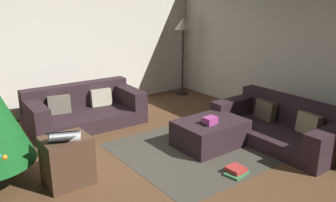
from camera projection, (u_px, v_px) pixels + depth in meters
ground_plane at (149, 179)px, 4.11m from camera, size 6.40×6.40×0.00m
rear_partition at (51, 43)px, 6.14m from camera, size 6.40×0.12×2.60m
corner_partition at (310, 48)px, 5.53m from camera, size 0.12×6.40×2.60m
couch_left at (83, 110)px, 5.84m from camera, size 1.90×1.07×0.65m
couch_right at (282, 126)px, 5.15m from camera, size 1.01×1.91×0.62m
ottoman at (210, 133)px, 4.99m from camera, size 0.98×0.71×0.38m
gift_box at (210, 121)px, 4.79m from camera, size 0.20×0.16×0.10m
tv_remote at (204, 124)px, 4.77m from camera, size 0.09×0.17×0.02m
side_table at (67, 160)px, 3.95m from camera, size 0.52×0.44×0.57m
laptop at (64, 135)px, 3.80m from camera, size 0.47×0.48×0.18m
book_stack at (236, 171)px, 4.21m from camera, size 0.31×0.26×0.09m
corner_lamp at (183, 30)px, 7.30m from camera, size 0.36×0.36×1.67m
area_rug at (210, 145)px, 5.05m from camera, size 2.60×2.00×0.01m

